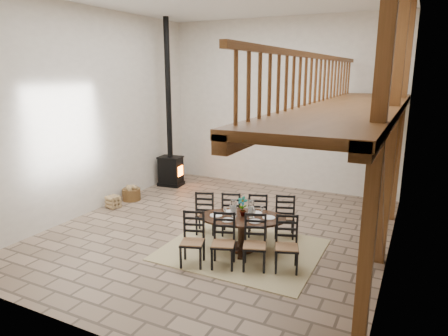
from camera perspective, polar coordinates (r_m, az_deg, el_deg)
The scene contains 7 objects.
ground at distance 9.09m, azimuth -0.66°, elevation -8.88°, with size 8.00×8.00×0.00m, color gray.
room_shell at distance 7.94m, azimuth 7.07°, elevation 10.16°, with size 7.02×8.02×5.01m.
rug at distance 8.16m, azimuth 2.57°, elevation -11.55°, with size 3.00×2.50×0.02m, color tan.
dining_table at distance 8.02m, azimuth 2.59°, elevation -9.28°, with size 2.63×2.50×1.11m.
wood_stove at distance 12.39m, azimuth -7.70°, elevation 2.51°, with size 0.76×0.62×5.00m.
log_basket at distance 11.37m, azimuth -13.08°, elevation -3.61°, with size 0.50×0.50×0.41m.
log_stack at distance 10.85m, azimuth -15.54°, elevation -4.68°, with size 0.38×0.39×0.32m.
Camera 1 is at (3.83, -7.47, 3.49)m, focal length 32.00 mm.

